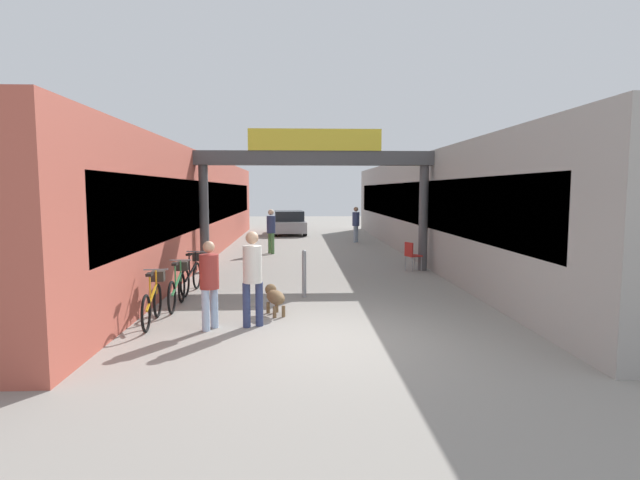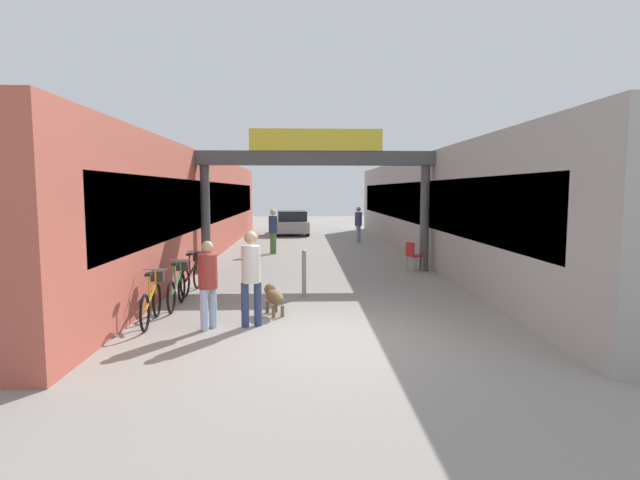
# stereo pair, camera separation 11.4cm
# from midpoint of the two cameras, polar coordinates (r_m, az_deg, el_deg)

# --- Properties ---
(ground_plane) EXTENTS (80.00, 80.00, 0.00)m
(ground_plane) POSITION_cam_midpoint_polar(r_m,az_deg,el_deg) (8.48, 1.30, -11.24)
(ground_plane) COLOR gray
(storefront_left) EXTENTS (3.00, 26.00, 3.70)m
(storefront_left) POSITION_cam_midpoint_polar(r_m,az_deg,el_deg) (19.66, -15.67, 3.66)
(storefront_left) COLOR #B25142
(storefront_left) RESTS_ON ground_plane
(storefront_right) EXTENTS (3.00, 26.00, 3.70)m
(storefront_right) POSITION_cam_midpoint_polar(r_m,az_deg,el_deg) (19.91, 14.23, 3.72)
(storefront_right) COLOR #9E9993
(storefront_right) RESTS_ON ground_plane
(arcade_sign_gateway) EXTENTS (7.40, 0.47, 4.29)m
(arcade_sign_gateway) POSITION_cam_midpoint_polar(r_m,az_deg,el_deg) (15.19, -0.25, 7.94)
(arcade_sign_gateway) COLOR #4C4C4F
(arcade_sign_gateway) RESTS_ON ground_plane
(pedestrian_with_dog) EXTENTS (0.44, 0.44, 1.74)m
(pedestrian_with_dog) POSITION_cam_midpoint_polar(r_m,az_deg,el_deg) (9.09, -7.53, -3.67)
(pedestrian_with_dog) COLOR navy
(pedestrian_with_dog) RESTS_ON ground_plane
(pedestrian_companion) EXTENTS (0.46, 0.46, 1.58)m
(pedestrian_companion) POSITION_cam_midpoint_polar(r_m,az_deg,el_deg) (9.07, -12.33, -4.42)
(pedestrian_companion) COLOR #A5BFE0
(pedestrian_companion) RESTS_ON ground_plane
(pedestrian_carrying_crate) EXTENTS (0.46, 0.46, 1.74)m
(pedestrian_carrying_crate) POSITION_cam_midpoint_polar(r_m,az_deg,el_deg) (19.59, -5.22, 1.35)
(pedestrian_carrying_crate) COLOR #4C7F47
(pedestrian_carrying_crate) RESTS_ON ground_plane
(pedestrian_elderly_walking) EXTENTS (0.46, 0.46, 1.70)m
(pedestrian_elderly_walking) POSITION_cam_midpoint_polar(r_m,az_deg,el_deg) (23.86, 4.54, 2.06)
(pedestrian_elderly_walking) COLOR #8C9EB2
(pedestrian_elderly_walking) RESTS_ON ground_plane
(dog_on_leash) EXTENTS (0.53, 0.82, 0.57)m
(dog_on_leash) POSITION_cam_midpoint_polar(r_m,az_deg,el_deg) (10.05, -4.99, -6.44)
(dog_on_leash) COLOR brown
(dog_on_leash) RESTS_ON ground_plane
(bicycle_orange_nearest) EXTENTS (0.46, 1.69, 0.98)m
(bicycle_orange_nearest) POSITION_cam_midpoint_polar(r_m,az_deg,el_deg) (9.88, -18.30, -6.48)
(bicycle_orange_nearest) COLOR black
(bicycle_orange_nearest) RESTS_ON ground_plane
(bicycle_green_second) EXTENTS (0.46, 1.69, 0.98)m
(bicycle_green_second) POSITION_cam_midpoint_polar(r_m,az_deg,el_deg) (11.07, -15.67, -5.11)
(bicycle_green_second) COLOR black
(bicycle_green_second) RESTS_ON ground_plane
(bicycle_black_third) EXTENTS (0.46, 1.69, 0.98)m
(bicycle_black_third) POSITION_cam_midpoint_polar(r_m,az_deg,el_deg) (12.56, -14.09, -3.80)
(bicycle_black_third) COLOR black
(bicycle_black_third) RESTS_ON ground_plane
(bollard_post_metal) EXTENTS (0.10, 0.10, 1.10)m
(bollard_post_metal) POSITION_cam_midpoint_polar(r_m,az_deg,el_deg) (11.58, -1.56, -3.81)
(bollard_post_metal) COLOR gray
(bollard_post_metal) RESTS_ON ground_plane
(cafe_chair_red_nearer) EXTENTS (0.52, 0.52, 0.89)m
(cafe_chair_red_nearer) POSITION_cam_midpoint_polar(r_m,az_deg,el_deg) (15.55, 10.76, -1.55)
(cafe_chair_red_nearer) COLOR gray
(cafe_chair_red_nearer) RESTS_ON ground_plane
(parked_car_silver) EXTENTS (2.00, 4.10, 1.33)m
(parked_car_silver) POSITION_cam_midpoint_polar(r_m,az_deg,el_deg) (28.35, -3.12, 1.97)
(parked_car_silver) COLOR #99999E
(parked_car_silver) RESTS_ON ground_plane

